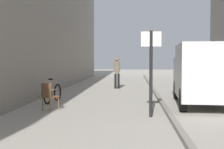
# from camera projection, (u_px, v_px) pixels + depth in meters

# --- Properties ---
(ground_plane) EXTENTS (80.00, 80.00, 0.00)m
(ground_plane) POSITION_uv_depth(u_px,v_px,m) (122.00, 100.00, 13.91)
(ground_plane) COLOR #A8A093
(kerb_strip) EXTENTS (0.16, 40.00, 0.12)m
(kerb_strip) POSITION_uv_depth(u_px,v_px,m) (159.00, 99.00, 13.81)
(kerb_strip) COLOR gray
(kerb_strip) RESTS_ON ground_plane
(pedestrian_main_foreground) EXTENTS (0.37, 0.24, 1.85)m
(pedestrian_main_foreground) POSITION_uv_depth(u_px,v_px,m) (117.00, 71.00, 19.37)
(pedestrian_main_foreground) COLOR black
(pedestrian_main_foreground) RESTS_ON ground_plane
(delivery_van) EXTENTS (2.32, 5.22, 2.29)m
(delivery_van) POSITION_uv_depth(u_px,v_px,m) (203.00, 73.00, 12.39)
(delivery_van) COLOR #B7B7BC
(delivery_van) RESTS_ON ground_plane
(street_sign_post) EXTENTS (0.60, 0.10, 2.60)m
(street_sign_post) POSITION_uv_depth(u_px,v_px,m) (151.00, 66.00, 9.83)
(street_sign_post) COLOR black
(street_sign_post) RESTS_ON ground_plane
(bicycle_leaning) EXTENTS (0.31, 1.76, 0.98)m
(bicycle_leaning) POSITION_uv_depth(u_px,v_px,m) (53.00, 93.00, 13.15)
(bicycle_leaning) COLOR black
(bicycle_leaning) RESTS_ON ground_plane
(cafe_chair_near_window) EXTENTS (0.60, 0.60, 0.94)m
(cafe_chair_near_window) POSITION_uv_depth(u_px,v_px,m) (49.00, 95.00, 11.10)
(cafe_chair_near_window) COLOR brown
(cafe_chair_near_window) RESTS_ON ground_plane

